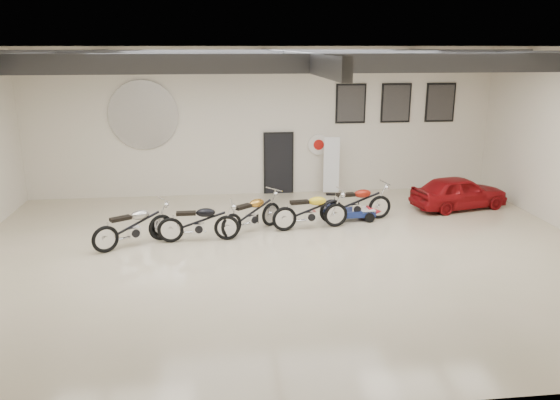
{
  "coord_description": "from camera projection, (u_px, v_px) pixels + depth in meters",
  "views": [
    {
      "loc": [
        -1.59,
        -12.53,
        5.04
      ],
      "look_at": [
        0.0,
        1.2,
        1.1
      ],
      "focal_mm": 35.0,
      "sensor_mm": 36.0,
      "label": 1
    }
  ],
  "objects": [
    {
      "name": "motorcycle_silver",
      "position": [
        133.0,
        225.0,
        14.04
      ],
      "size": [
        2.2,
        1.71,
        1.13
      ],
      "primitive_type": null,
      "rotation": [
        0.0,
        0.0,
        0.55
      ],
      "color": "silver",
      "rests_on": "floor"
    },
    {
      "name": "vintage_car",
      "position": [
        459.0,
        192.0,
        17.34
      ],
      "size": [
        1.89,
        3.3,
        1.06
      ],
      "primitive_type": "imported",
      "rotation": [
        0.0,
        0.0,
        1.79
      ],
      "color": "maroon",
      "rests_on": "floor"
    },
    {
      "name": "back_wall",
      "position": [
        264.0,
        122.0,
        18.58
      ],
      "size": [
        16.0,
        0.02,
        5.0
      ],
      "primitive_type": "cube",
      "color": "beige",
      "rests_on": "floor"
    },
    {
      "name": "go_kart",
      "position": [
        356.0,
        210.0,
        16.25
      ],
      "size": [
        1.65,
        0.79,
        0.59
      ],
      "primitive_type": null,
      "rotation": [
        0.0,
        0.0,
        0.04
      ],
      "color": "navy",
      "rests_on": "floor"
    },
    {
      "name": "ceiling",
      "position": [
        286.0,
        47.0,
        12.16
      ],
      "size": [
        16.0,
        12.0,
        0.01
      ],
      "primitive_type": "cube",
      "color": "slate",
      "rests_on": "back_wall"
    },
    {
      "name": "floor",
      "position": [
        286.0,
        256.0,
        13.53
      ],
      "size": [
        16.0,
        12.0,
        0.01
      ],
      "primitive_type": "cube",
      "color": "beige",
      "rests_on": "ground"
    },
    {
      "name": "door",
      "position": [
        279.0,
        164.0,
        18.98
      ],
      "size": [
        0.92,
        0.08,
        2.1
      ],
      "primitive_type": "cube",
      "color": "black",
      "rests_on": "back_wall"
    },
    {
      "name": "poster_left",
      "position": [
        351.0,
        104.0,
        18.71
      ],
      "size": [
        1.05,
        0.08,
        1.35
      ],
      "primitive_type": null,
      "color": "black",
      "rests_on": "back_wall"
    },
    {
      "name": "motorcycle_black",
      "position": [
        199.0,
        221.0,
        14.39
      ],
      "size": [
        2.13,
        0.69,
        1.1
      ],
      "primitive_type": null,
      "rotation": [
        0.0,
        0.0,
        0.02
      ],
      "color": "silver",
      "rests_on": "floor"
    },
    {
      "name": "motorcycle_yellow",
      "position": [
        310.0,
        210.0,
        15.36
      ],
      "size": [
        2.24,
        0.96,
        1.13
      ],
      "primitive_type": null,
      "rotation": [
        0.0,
        0.0,
        0.13
      ],
      "color": "silver",
      "rests_on": "floor"
    },
    {
      "name": "motorcycle_red",
      "position": [
        356.0,
        202.0,
        16.08
      ],
      "size": [
        2.28,
        1.01,
        1.15
      ],
      "primitive_type": null,
      "rotation": [
        0.0,
        0.0,
        0.15
      ],
      "color": "silver",
      "rests_on": "floor"
    },
    {
      "name": "poster_mid",
      "position": [
        396.0,
        103.0,
        18.88
      ],
      "size": [
        1.05,
        0.08,
        1.35
      ],
      "primitive_type": null,
      "color": "black",
      "rests_on": "back_wall"
    },
    {
      "name": "ceiling_beams",
      "position": [
        286.0,
        58.0,
        12.23
      ],
      "size": [
        15.8,
        11.8,
        0.32
      ],
      "primitive_type": null,
      "color": "#54555B",
      "rests_on": "ceiling"
    },
    {
      "name": "logo_plaque",
      "position": [
        143.0,
        115.0,
        18.0
      ],
      "size": [
        2.3,
        0.06,
        1.16
      ],
      "primitive_type": null,
      "color": "silver",
      "rests_on": "back_wall"
    },
    {
      "name": "motorcycle_gold",
      "position": [
        252.0,
        213.0,
        15.14
      ],
      "size": [
        2.07,
        1.83,
        1.1
      ],
      "primitive_type": null,
      "rotation": [
        0.0,
        0.0,
        0.67
      ],
      "color": "silver",
      "rests_on": "floor"
    },
    {
      "name": "oil_sign",
      "position": [
        318.0,
        145.0,
        18.96
      ],
      "size": [
        0.72,
        0.1,
        0.72
      ],
      "primitive_type": null,
      "color": "white",
      "rests_on": "back_wall"
    },
    {
      "name": "poster_right",
      "position": [
        440.0,
        102.0,
        19.06
      ],
      "size": [
        1.05,
        0.08,
        1.35
      ],
      "primitive_type": null,
      "color": "black",
      "rests_on": "back_wall"
    },
    {
      "name": "banner_stand",
      "position": [
        331.0,
        167.0,
        18.77
      ],
      "size": [
        0.56,
        0.28,
        1.98
      ],
      "primitive_type": null,
      "rotation": [
        0.0,
        0.0,
        -0.13
      ],
      "color": "white",
      "rests_on": "floor"
    }
  ]
}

